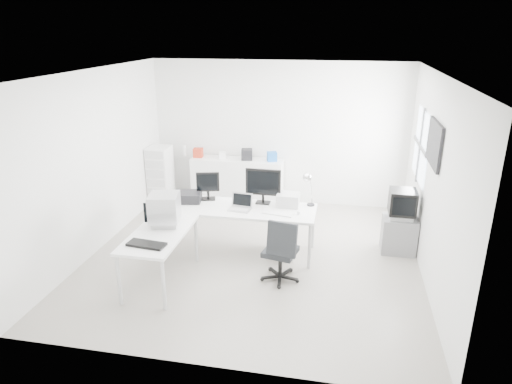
% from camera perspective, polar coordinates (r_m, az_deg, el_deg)
% --- Properties ---
extents(floor, '(5.00, 5.00, 0.01)m').
position_cam_1_polar(floor, '(7.21, -0.31, -8.03)').
color(floor, beige).
rests_on(floor, ground).
extents(ceiling, '(5.00, 5.00, 0.01)m').
position_cam_1_polar(ceiling, '(6.39, -0.35, 14.73)').
color(ceiling, white).
rests_on(ceiling, back_wall).
extents(back_wall, '(5.00, 0.02, 2.80)m').
position_cam_1_polar(back_wall, '(9.05, 2.80, 7.29)').
color(back_wall, silver).
rests_on(back_wall, floor).
extents(left_wall, '(0.02, 5.00, 2.80)m').
position_cam_1_polar(left_wall, '(7.54, -19.33, 3.58)').
color(left_wall, silver).
rests_on(left_wall, floor).
extents(right_wall, '(0.02, 5.00, 2.80)m').
position_cam_1_polar(right_wall, '(6.66, 21.26, 1.26)').
color(right_wall, silver).
rests_on(right_wall, floor).
extents(window, '(0.02, 1.20, 1.10)m').
position_cam_1_polar(window, '(7.75, 19.90, 5.47)').
color(window, white).
rests_on(window, right_wall).
extents(wall_picture, '(0.04, 0.90, 0.60)m').
position_cam_1_polar(wall_picture, '(6.62, 21.41, 5.65)').
color(wall_picture, black).
rests_on(wall_picture, right_wall).
extents(main_desk, '(2.40, 0.80, 0.75)m').
position_cam_1_polar(main_desk, '(7.21, -2.23, -4.69)').
color(main_desk, white).
rests_on(main_desk, floor).
extents(side_desk, '(0.70, 1.40, 0.75)m').
position_cam_1_polar(side_desk, '(6.52, -11.82, -7.96)').
color(side_desk, white).
rests_on(side_desk, floor).
extents(drawer_pedestal, '(0.40, 0.50, 0.60)m').
position_cam_1_polar(drawer_pedestal, '(7.18, 3.35, -5.51)').
color(drawer_pedestal, white).
rests_on(drawer_pedestal, floor).
extents(inkjet_printer, '(0.48, 0.40, 0.15)m').
position_cam_1_polar(inkjet_printer, '(7.36, -8.56, -0.60)').
color(inkjet_printer, black).
rests_on(inkjet_printer, main_desk).
extents(lcd_monitor_small, '(0.41, 0.30, 0.46)m').
position_cam_1_polar(lcd_monitor_small, '(7.35, -6.03, 0.77)').
color(lcd_monitor_small, black).
rests_on(lcd_monitor_small, main_desk).
extents(lcd_monitor_large, '(0.56, 0.24, 0.58)m').
position_cam_1_polar(lcd_monitor_large, '(7.13, 0.90, 0.77)').
color(lcd_monitor_large, black).
rests_on(lcd_monitor_large, main_desk).
extents(laptop, '(0.34, 0.35, 0.20)m').
position_cam_1_polar(laptop, '(6.93, -2.06, -1.48)').
color(laptop, '#B7B7BA').
rests_on(laptop, main_desk).
extents(white_keyboard, '(0.48, 0.23, 0.02)m').
position_cam_1_polar(white_keyboard, '(6.81, 2.78, -2.70)').
color(white_keyboard, white).
rests_on(white_keyboard, main_desk).
extents(white_mouse, '(0.06, 0.06, 0.06)m').
position_cam_1_polar(white_mouse, '(6.82, 5.34, -2.58)').
color(white_mouse, white).
rests_on(white_mouse, main_desk).
extents(laser_printer, '(0.35, 0.30, 0.20)m').
position_cam_1_polar(laser_printer, '(7.11, 4.02, -0.97)').
color(laser_printer, '#BCBCBC').
rests_on(laser_printer, main_desk).
extents(desk_lamp, '(0.22, 0.22, 0.52)m').
position_cam_1_polar(desk_lamp, '(7.10, 6.94, 0.29)').
color(desk_lamp, silver).
rests_on(desk_lamp, main_desk).
extents(crt_monitor, '(0.46, 0.46, 0.45)m').
position_cam_1_polar(crt_monitor, '(6.48, -11.36, -2.27)').
color(crt_monitor, '#B7B7BA').
rests_on(crt_monitor, side_desk).
extents(black_keyboard, '(0.52, 0.25, 0.03)m').
position_cam_1_polar(black_keyboard, '(6.02, -13.52, -6.38)').
color(black_keyboard, black).
rests_on(black_keyboard, side_desk).
extents(office_chair, '(0.66, 0.66, 0.97)m').
position_cam_1_polar(office_chair, '(6.39, 3.08, -7.07)').
color(office_chair, '#26272B').
rests_on(office_chair, floor).
extents(tv_cabinet, '(0.53, 0.43, 0.57)m').
position_cam_1_polar(tv_cabinet, '(7.58, 17.40, -5.12)').
color(tv_cabinet, slate).
rests_on(tv_cabinet, floor).
extents(crt_tv, '(0.50, 0.48, 0.45)m').
position_cam_1_polar(crt_tv, '(7.38, 17.81, -1.52)').
color(crt_tv, black).
rests_on(crt_tv, tv_cabinet).
extents(sideboard, '(1.82, 0.46, 0.91)m').
position_cam_1_polar(sideboard, '(9.20, -2.35, 1.39)').
color(sideboard, white).
rests_on(sideboard, floor).
extents(clutter_box_a, '(0.19, 0.17, 0.18)m').
position_cam_1_polar(clutter_box_a, '(9.25, -7.24, 4.90)').
color(clutter_box_a, red).
rests_on(clutter_box_a, sideboard).
extents(clutter_box_b, '(0.16, 0.15, 0.13)m').
position_cam_1_polar(clutter_box_b, '(9.11, -4.23, 4.62)').
color(clutter_box_b, white).
rests_on(clutter_box_b, sideboard).
extents(clutter_box_c, '(0.25, 0.23, 0.21)m').
position_cam_1_polar(clutter_box_c, '(8.99, -1.15, 4.72)').
color(clutter_box_c, black).
rests_on(clutter_box_c, sideboard).
extents(clutter_box_d, '(0.22, 0.21, 0.18)m').
position_cam_1_polar(clutter_box_d, '(8.91, 2.01, 4.46)').
color(clutter_box_d, blue).
rests_on(clutter_box_d, sideboard).
extents(clutter_bottle, '(0.07, 0.07, 0.22)m').
position_cam_1_polar(clutter_bottle, '(9.38, -8.92, 5.15)').
color(clutter_bottle, white).
rests_on(clutter_bottle, sideboard).
extents(filing_cabinet, '(0.41, 0.49, 1.17)m').
position_cam_1_polar(filing_cabinet, '(9.32, -11.84, 2.05)').
color(filing_cabinet, white).
rests_on(filing_cabinet, floor).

